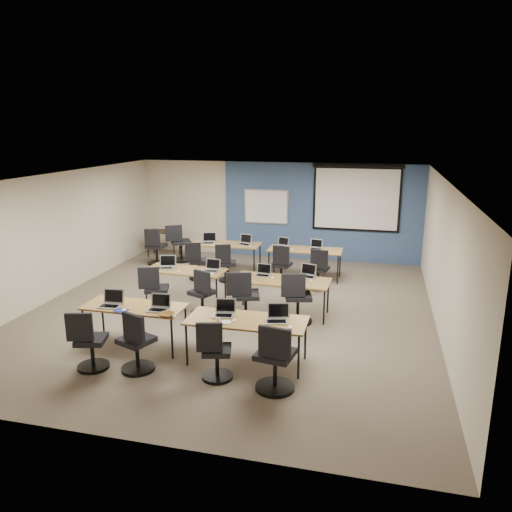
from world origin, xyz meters
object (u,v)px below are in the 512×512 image
(task_chair_5, at_px, (202,297))
(laptop_6, at_px, (263,273))
(laptop_4, at_px, (166,265))
(training_table_back_right, at_px, (305,251))
(task_chair_6, at_px, (244,301))
(task_chair_11, at_px, (318,272))
(task_chair_9, at_px, (226,266))
(spare_chair_b, at_px, (156,250))
(task_chair_10, at_px, (281,268))
(laptop_1, at_px, (159,306))
(task_chair_7, at_px, (297,302))
(laptop_3, at_px, (277,317))
(training_table_front_left, at_px, (134,308))
(training_table_front_right, at_px, (247,322))
(projector_screen, at_px, (357,194))
(task_chair_3, at_px, (275,363))
(laptop_9, at_px, (245,242))
(laptop_5, at_px, (212,268))
(task_chair_1, at_px, (136,347))
(training_table_mid_left, at_px, (185,272))
(utility_table, at_px, (163,234))
(laptop_0, at_px, (111,302))
(laptop_8, at_px, (208,241))
(laptop_2, at_px, (224,311))
(training_table_mid_right, at_px, (282,282))
(training_table_back_left, at_px, (226,245))
(task_chair_4, at_px, (155,293))
(task_chair_0, at_px, (89,345))
(spare_chair_a, at_px, (180,246))
(task_chair_2, at_px, (215,355))
(laptop_10, at_px, (283,244))
(laptop_7, at_px, (308,274))
(task_chair_8, at_px, (197,264))

(task_chair_5, distance_m, laptop_6, 1.32)
(laptop_4, bearing_deg, training_table_back_right, 26.80)
(laptop_4, xyz_separation_m, task_chair_6, (1.95, -0.83, -0.36))
(task_chair_6, bearing_deg, task_chair_11, 48.39)
(task_chair_9, bearing_deg, spare_chair_b, 138.25)
(task_chair_10, bearing_deg, laptop_1, -98.04)
(task_chair_7, distance_m, task_chair_9, 3.06)
(laptop_3, bearing_deg, training_table_front_left, 163.66)
(training_table_front_right, distance_m, task_chair_6, 1.67)
(projector_screen, bearing_deg, training_table_front_right, -101.13)
(task_chair_3, bearing_deg, laptop_9, 118.38)
(projector_screen, distance_m, laptop_5, 5.06)
(task_chair_1, bearing_deg, training_table_mid_left, 119.46)
(task_chair_11, xyz_separation_m, utility_table, (-4.72, 1.91, 0.26))
(laptop_0, relative_size, laptop_6, 1.19)
(laptop_6, bearing_deg, training_table_mid_left, -176.64)
(projector_screen, relative_size, laptop_8, 6.70)
(training_table_back_right, distance_m, laptop_4, 3.54)
(laptop_2, bearing_deg, laptop_9, 90.47)
(training_table_mid_right, relative_size, utility_table, 2.05)
(laptop_1, bearing_deg, projector_screen, 61.81)
(training_table_back_left, relative_size, task_chair_4, 1.81)
(utility_table, bearing_deg, projector_screen, 6.61)
(training_table_mid_right, height_order, task_chair_0, task_chair_0)
(utility_table, xyz_separation_m, spare_chair_a, (0.66, -0.40, -0.22))
(task_chair_2, bearing_deg, laptop_10, 76.67)
(training_table_front_left, bearing_deg, laptop_0, -164.65)
(laptop_1, distance_m, laptop_6, 2.62)
(training_table_mid_left, distance_m, training_table_back_left, 2.51)
(training_table_front_right, distance_m, task_chair_0, 2.46)
(task_chair_3, height_order, task_chair_7, task_chair_3)
(laptop_7, bearing_deg, laptop_9, 146.06)
(training_table_mid_right, xyz_separation_m, utility_table, (-4.21, 3.70, -0.03))
(laptop_5, height_order, laptop_9, laptop_9)
(projector_screen, bearing_deg, task_chair_7, -99.46)
(projector_screen, bearing_deg, utility_table, -172.80)
(task_chair_8, relative_size, laptop_10, 3.22)
(training_table_front_right, distance_m, laptop_0, 2.38)
(task_chair_8, bearing_deg, training_table_mid_right, -54.46)
(laptop_2, xyz_separation_m, task_chair_9, (-1.20, 3.93, -0.41))
(task_chair_0, xyz_separation_m, laptop_9, (0.92, 5.75, 0.39))
(laptop_3, bearing_deg, laptop_7, 72.60)
(task_chair_2, distance_m, spare_chair_b, 6.73)
(laptop_0, relative_size, task_chair_3, 0.34)
(training_table_front_right, distance_m, task_chair_8, 4.65)
(task_chair_4, height_order, task_chair_10, task_chair_4)
(task_chair_1, xyz_separation_m, task_chair_6, (1.07, 2.29, 0.03))
(task_chair_6, bearing_deg, training_table_front_right, -89.83)
(laptop_1, distance_m, task_chair_4, 1.85)
(task_chair_3, distance_m, laptop_8, 6.36)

